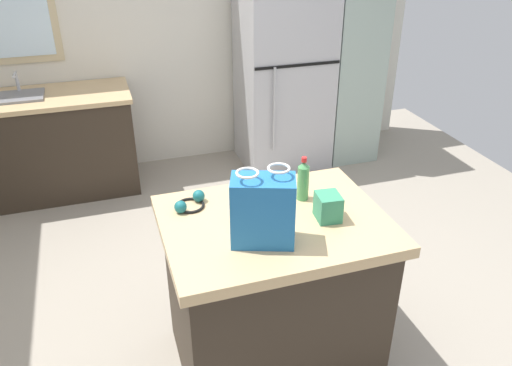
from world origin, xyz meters
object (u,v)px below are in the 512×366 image
refrigerator (284,77)px  bottle (303,180)px  ear_defenders (190,203)px  tall_cabinet (349,55)px  small_box (328,207)px  kitchen_island (273,293)px  shopping_bag (263,210)px

refrigerator → bottle: 2.42m
bottle → ear_defenders: size_ratio=1.15×
tall_cabinet → small_box: tall_cabinet is taller
kitchen_island → small_box: 0.59m
refrigerator → small_box: 2.61m
kitchen_island → refrigerator: 2.65m
small_box → bottle: bottle is taller
bottle → ear_defenders: (-0.58, 0.10, -0.09)m
small_box → ear_defenders: bearing=152.9°
tall_cabinet → shopping_bag: bearing=-124.0°
shopping_bag → kitchen_island: bearing=53.4°
kitchen_island → small_box: bearing=-15.2°
bottle → shopping_bag: bearing=-136.7°
refrigerator → tall_cabinet: size_ratio=0.85×
shopping_bag → small_box: shopping_bag is taller
ear_defenders → small_box: bearing=-27.1°
tall_cabinet → bottle: tall_cabinet is taller
refrigerator → ear_defenders: 2.56m
shopping_bag → ear_defenders: size_ratio=1.76×
kitchen_island → refrigerator: (0.96, 2.44, 0.39)m
tall_cabinet → bottle: size_ratio=8.44×
refrigerator → small_box: (-0.71, -2.51, 0.14)m
kitchen_island → tall_cabinet: 2.98m
refrigerator → ear_defenders: size_ratio=8.22×
small_box → bottle: size_ratio=0.55×
refrigerator → ear_defenders: bearing=-121.4°
small_box → bottle: (-0.04, 0.22, 0.04)m
bottle → refrigerator: bearing=71.7°
refrigerator → tall_cabinet: (0.67, 0.00, 0.15)m
kitchen_island → ear_defenders: bearing=146.1°
tall_cabinet → refrigerator: bearing=-180.0°
shopping_bag → bottle: bearing=43.3°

